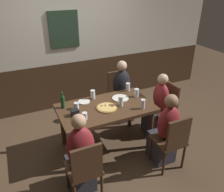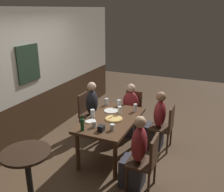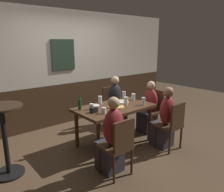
# 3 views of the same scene
# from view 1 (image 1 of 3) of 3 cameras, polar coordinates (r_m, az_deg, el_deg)

# --- Properties ---
(ground_plane) EXTENTS (12.00, 12.00, 0.00)m
(ground_plane) POSITION_cam_1_polar(r_m,az_deg,el_deg) (3.94, -1.41, -12.00)
(ground_plane) COLOR #4C3826
(wall_back) EXTENTS (6.40, 0.13, 2.60)m
(wall_back) POSITION_cam_1_polar(r_m,az_deg,el_deg) (4.76, -9.76, 12.42)
(wall_back) COLOR #3D2819
(wall_back) RESTS_ON ground_plane
(dining_table) EXTENTS (1.43, 0.83, 0.74)m
(dining_table) POSITION_cam_1_polar(r_m,az_deg,el_deg) (3.56, -1.52, -3.93)
(dining_table) COLOR #472D1C
(dining_table) RESTS_ON ground_plane
(chair_right_near) EXTENTS (0.40, 0.40, 0.88)m
(chair_right_near) POSITION_cam_1_polar(r_m,az_deg,el_deg) (3.35, 14.54, -10.34)
(chair_right_near) COLOR #422B1C
(chair_right_near) RESTS_ON ground_plane
(chair_head_east) EXTENTS (0.40, 0.40, 0.88)m
(chair_head_east) POSITION_cam_1_polar(r_m,az_deg,el_deg) (4.16, 12.99, -2.20)
(chair_head_east) COLOR #422B1C
(chair_head_east) RESTS_ON ground_plane
(chair_left_near) EXTENTS (0.40, 0.40, 0.88)m
(chair_left_near) POSITION_cam_1_polar(r_m,az_deg,el_deg) (2.86, -6.68, -17.14)
(chair_left_near) COLOR #422B1C
(chair_left_near) RESTS_ON ground_plane
(chair_right_far) EXTENTS (0.40, 0.40, 0.88)m
(chair_right_far) POSITION_cam_1_polar(r_m,az_deg,el_deg) (4.53, 1.64, 1.13)
(chair_right_far) COLOR #422B1C
(chair_right_far) RESTS_ON ground_plane
(person_right_near) EXTENTS (0.34, 0.37, 1.14)m
(person_right_near) POSITION_cam_1_polar(r_m,az_deg,el_deg) (3.46, 12.84, -9.17)
(person_right_near) COLOR #2D2D38
(person_right_near) RESTS_ON ground_plane
(person_head_east) EXTENTS (0.37, 0.34, 1.10)m
(person_head_east) POSITION_cam_1_polar(r_m,az_deg,el_deg) (4.09, 11.09, -3.16)
(person_head_east) COLOR #2D2D38
(person_head_east) RESTS_ON ground_plane
(person_left_near) EXTENTS (0.34, 0.37, 1.16)m
(person_left_near) POSITION_cam_1_polar(r_m,az_deg,el_deg) (2.99, -7.72, -15.27)
(person_left_near) COLOR #2D2D38
(person_left_near) RESTS_ON ground_plane
(person_right_far) EXTENTS (0.34, 0.37, 1.16)m
(person_right_far) POSITION_cam_1_polar(r_m,az_deg,el_deg) (4.41, 2.57, 0.15)
(person_right_far) COLOR #2D2D38
(person_right_far) RESTS_ON ground_plane
(pizza) EXTENTS (0.31, 0.31, 0.03)m
(pizza) POSITION_cam_1_polar(r_m,az_deg,el_deg) (3.47, -1.31, -2.87)
(pizza) COLOR tan
(pizza) RESTS_ON dining_table
(tumbler_short) EXTENTS (0.07, 0.07, 0.10)m
(tumbler_short) POSITION_cam_1_polar(r_m,az_deg,el_deg) (3.22, -6.73, -4.97)
(tumbler_short) COLOR silver
(tumbler_short) RESTS_ON dining_table
(beer_glass_tall) EXTENTS (0.08, 0.08, 0.10)m
(beer_glass_tall) POSITION_cam_1_polar(r_m,az_deg,el_deg) (3.48, -8.75, -2.51)
(beer_glass_tall) COLOR silver
(beer_glass_tall) RESTS_ON dining_table
(pint_glass_stout) EXTENTS (0.07, 0.07, 0.14)m
(pint_glass_stout) POSITION_cam_1_polar(r_m,az_deg,el_deg) (3.99, 3.92, 2.11)
(pint_glass_stout) COLOR silver
(pint_glass_stout) RESTS_ON dining_table
(beer_glass_half) EXTENTS (0.08, 0.08, 0.14)m
(beer_glass_half) POSITION_cam_1_polar(r_m,az_deg,el_deg) (3.80, 6.02, 0.69)
(beer_glass_half) COLOR silver
(beer_glass_half) RESTS_ON dining_table
(pint_glass_pale) EXTENTS (0.08, 0.08, 0.15)m
(pint_glass_pale) POSITION_cam_1_polar(r_m,az_deg,el_deg) (3.73, -4.75, 0.23)
(pint_glass_pale) COLOR silver
(pint_glass_pale) RESTS_ON dining_table
(pint_glass_amber) EXTENTS (0.07, 0.07, 0.15)m
(pint_glass_amber) POSITION_cam_1_polar(r_m,az_deg,el_deg) (3.47, 7.58, -2.10)
(pint_glass_amber) COLOR silver
(pint_glass_amber) RESTS_ON dining_table
(highball_clear) EXTENTS (0.07, 0.07, 0.16)m
(highball_clear) POSITION_cam_1_polar(r_m,az_deg,el_deg) (3.51, 2.16, -1.40)
(highball_clear) COLOR silver
(highball_clear) RESTS_ON dining_table
(beer_bottle_green) EXTENTS (0.06, 0.06, 0.26)m
(beer_bottle_green) POSITION_cam_1_polar(r_m,az_deg,el_deg) (3.52, -12.03, -1.36)
(beer_bottle_green) COLOR #194723
(beer_bottle_green) RESTS_ON dining_table
(plate_white_large) EXTENTS (0.27, 0.27, 0.01)m
(plate_white_large) POSITION_cam_1_polar(r_m,az_deg,el_deg) (3.75, 2.08, -0.52)
(plate_white_large) COLOR white
(plate_white_large) RESTS_ON dining_table
(plate_white_small) EXTENTS (0.19, 0.19, 0.01)m
(plate_white_small) POSITION_cam_1_polar(r_m,az_deg,el_deg) (3.67, -6.90, -1.39)
(plate_white_small) COLOR white
(plate_white_small) RESTS_ON dining_table
(condiment_caddy) EXTENTS (0.11, 0.09, 0.09)m
(condiment_caddy) POSITION_cam_1_polar(r_m,az_deg,el_deg) (3.32, -9.10, -4.03)
(condiment_caddy) COLOR black
(condiment_caddy) RESTS_ON dining_table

